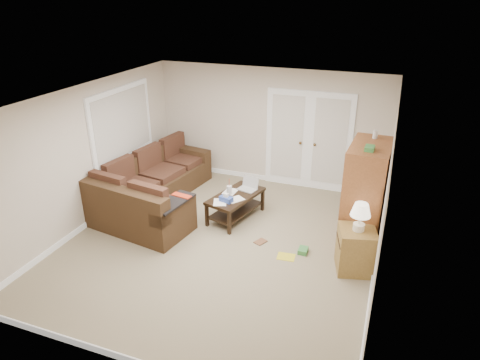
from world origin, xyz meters
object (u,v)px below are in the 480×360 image
at_px(sectional_sofa, 150,191).
at_px(side_cabinet, 356,247).
at_px(tv_armoire, 365,196).
at_px(coffee_table, 236,205).

distance_m(sectional_sofa, side_cabinet, 4.04).
height_order(sectional_sofa, tv_armoire, tv_armoire).
bearing_deg(tv_armoire, coffee_table, -179.66).
bearing_deg(coffee_table, sectional_sofa, -158.18).
relative_size(sectional_sofa, side_cabinet, 2.84).
xyz_separation_m(coffee_table, tv_armoire, (2.26, -0.11, 0.63)).
bearing_deg(side_cabinet, tv_armoire, 75.83).
bearing_deg(sectional_sofa, coffee_table, 15.96).
height_order(tv_armoire, side_cabinet, tv_armoire).
distance_m(coffee_table, tv_armoire, 2.35).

